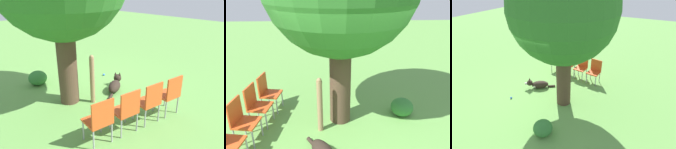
# 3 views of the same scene
# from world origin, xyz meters

# --- Properties ---
(ground_plane) EXTENTS (30.00, 30.00, 0.00)m
(ground_plane) POSITION_xyz_m (0.00, 0.00, 0.00)
(ground_plane) COLOR #609947
(fence_post) EXTENTS (0.11, 0.11, 1.20)m
(fence_post) POSITION_xyz_m (-0.57, 0.54, 0.60)
(fence_post) COLOR #937551
(fence_post) RESTS_ON ground_plane
(red_chair_1) EXTENTS (0.48, 0.50, 0.90)m
(red_chair_1) POSITION_xyz_m (-2.03, 0.25, 0.51)
(red_chair_1) COLOR #D14C1E
(red_chair_1) RESTS_ON ground_plane
(red_chair_2) EXTENTS (0.48, 0.50, 0.90)m
(red_chair_2) POSITION_xyz_m (-1.93, 0.83, 0.51)
(red_chair_2) COLOR #D14C1E
(red_chair_2) RESTS_ON ground_plane
(red_chair_3) EXTENTS (0.48, 0.50, 0.90)m
(red_chair_3) POSITION_xyz_m (-1.84, 1.41, 0.51)
(red_chair_3) COLOR #D14C1E
(red_chair_3) RESTS_ON ground_plane
(low_shrub) EXTENTS (0.51, 0.51, 0.41)m
(low_shrub) POSITION_xyz_m (1.31, 1.03, 0.21)
(low_shrub) COLOR #337533
(low_shrub) RESTS_ON ground_plane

